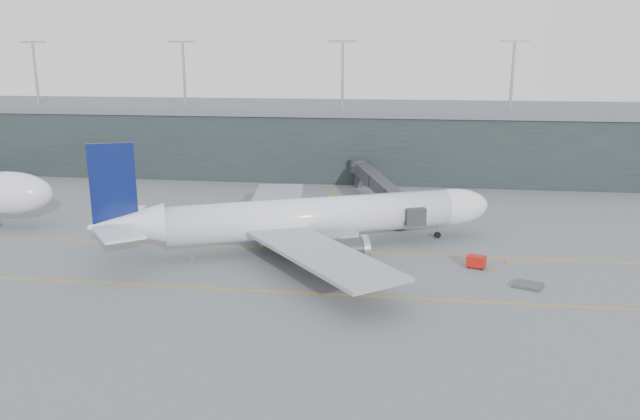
# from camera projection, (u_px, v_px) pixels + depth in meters

# --- Properties ---
(ground) EXTENTS (320.00, 320.00, 0.00)m
(ground) POSITION_uv_depth(u_px,v_px,m) (276.00, 240.00, 92.31)
(ground) COLOR #59585D
(ground) RESTS_ON ground
(taxiline_a) EXTENTS (160.00, 0.25, 0.02)m
(taxiline_a) POSITION_uv_depth(u_px,v_px,m) (270.00, 248.00, 88.47)
(taxiline_a) COLOR #C68A12
(taxiline_a) RESTS_ON ground
(taxiline_b) EXTENTS (160.00, 0.25, 0.02)m
(taxiline_b) POSITION_uv_depth(u_px,v_px,m) (241.00, 290.00, 73.10)
(taxiline_b) COLOR #C68A12
(taxiline_b) RESTS_ON ground
(taxiline_lead_main) EXTENTS (0.25, 60.00, 0.02)m
(taxiline_lead_main) POSITION_uv_depth(u_px,v_px,m) (326.00, 208.00, 110.87)
(taxiline_lead_main) COLOR #C68A12
(taxiline_lead_main) RESTS_ON ground
(terminal) EXTENTS (240.00, 36.00, 29.00)m
(terminal) POSITION_uv_depth(u_px,v_px,m) (325.00, 137.00, 146.13)
(terminal) COLOR #1E2829
(terminal) RESTS_ON ground
(main_aircraft) EXTENTS (54.66, 50.44, 16.02)m
(main_aircraft) POSITION_uv_depth(u_px,v_px,m) (310.00, 218.00, 87.25)
(main_aircraft) COLOR silver
(main_aircraft) RESTS_ON ground
(jet_bridge) EXTENTS (12.74, 43.64, 5.73)m
(jet_bridge) POSITION_uv_depth(u_px,v_px,m) (390.00, 185.00, 109.51)
(jet_bridge) COLOR #2E2E34
(jet_bridge) RESTS_ON ground
(gse_cart) EXTENTS (2.67, 2.11, 1.59)m
(gse_cart) POSITION_uv_depth(u_px,v_px,m) (476.00, 261.00, 80.30)
(gse_cart) COLOR #AA150C
(gse_cart) RESTS_ON ground
(baggage_dolly) EXTENTS (3.99, 3.64, 0.32)m
(baggage_dolly) POSITION_uv_depth(u_px,v_px,m) (528.00, 285.00, 74.01)
(baggage_dolly) COLOR #3E3E44
(baggage_dolly) RESTS_ON ground
(uld_a) EXTENTS (2.49, 2.23, 1.89)m
(uld_a) POSITION_uv_depth(u_px,v_px,m) (251.00, 217.00, 101.60)
(uld_a) COLOR #3A3A3F
(uld_a) RESTS_ON ground
(uld_b) EXTENTS (2.50, 2.13, 2.03)m
(uld_b) POSITION_uv_depth(u_px,v_px,m) (267.00, 212.00, 104.32)
(uld_b) COLOR #3A3A3F
(uld_b) RESTS_ON ground
(uld_c) EXTENTS (2.30, 1.84, 2.09)m
(uld_c) POSITION_uv_depth(u_px,v_px,m) (295.00, 214.00, 102.76)
(uld_c) COLOR #3A3A3F
(uld_c) RESTS_ON ground
(cone_nose) EXTENTS (0.45, 0.45, 0.72)m
(cone_nose) POSITION_uv_depth(u_px,v_px,m) (508.00, 262.00, 81.70)
(cone_nose) COLOR #D5620B
(cone_nose) RESTS_ON ground
(cone_wing_stbd) EXTENTS (0.44, 0.44, 0.70)m
(cone_wing_stbd) POSITION_uv_depth(u_px,v_px,m) (335.00, 283.00, 74.18)
(cone_wing_stbd) COLOR orange
(cone_wing_stbd) RESTS_ON ground
(cone_wing_port) EXTENTS (0.50, 0.50, 0.79)m
(cone_wing_port) POSITION_uv_depth(u_px,v_px,m) (329.00, 222.00, 100.43)
(cone_wing_port) COLOR orange
(cone_wing_port) RESTS_ON ground
(cone_tail) EXTENTS (0.38, 0.38, 0.61)m
(cone_tail) POSITION_uv_depth(u_px,v_px,m) (192.00, 258.00, 83.55)
(cone_tail) COLOR orange
(cone_tail) RESTS_ON ground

